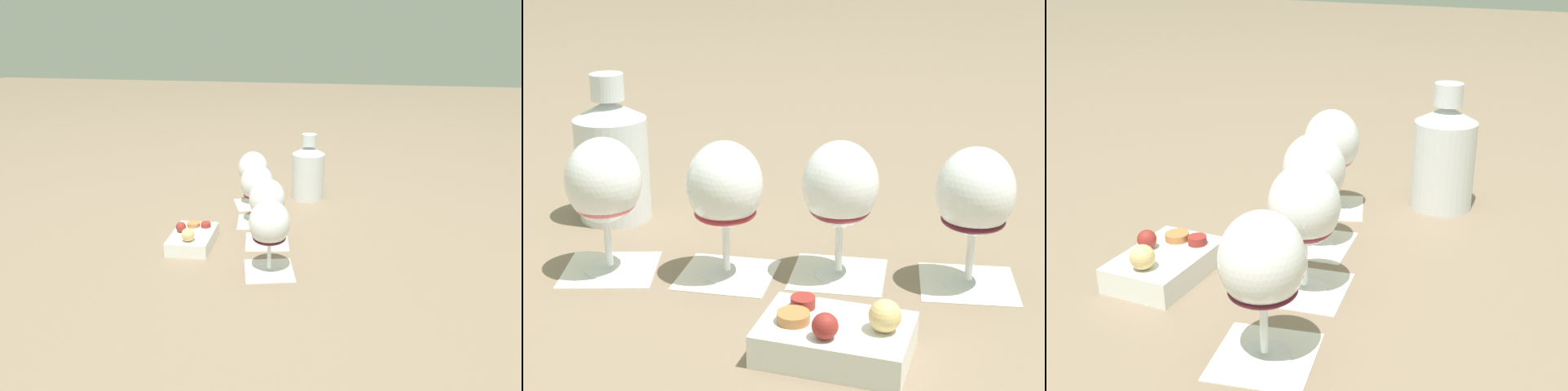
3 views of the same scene
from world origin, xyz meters
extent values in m
plane|color=#7F6B56|center=(0.00, 0.00, 0.00)|extent=(8.00, 8.00, 0.00)
cube|color=silver|center=(-0.21, -0.07, 0.00)|extent=(0.15, 0.14, 0.00)
cube|color=silver|center=(-0.06, -0.02, 0.00)|extent=(0.13, 0.13, 0.00)
cube|color=silver|center=(0.06, 0.03, 0.00)|extent=(0.13, 0.13, 0.00)
cube|color=silver|center=(0.21, 0.06, 0.00)|extent=(0.14, 0.13, 0.00)
cylinder|color=white|center=(-0.21, -0.07, 0.00)|extent=(0.06, 0.06, 0.01)
cylinder|color=white|center=(-0.21, -0.07, 0.04)|extent=(0.01, 0.01, 0.07)
ellipsoid|color=white|center=(-0.21, -0.07, 0.12)|extent=(0.09, 0.09, 0.11)
ellipsoid|color=#D45A64|center=(-0.21, -0.07, 0.09)|extent=(0.07, 0.07, 0.04)
cylinder|color=white|center=(-0.06, -0.02, 0.00)|extent=(0.06, 0.06, 0.01)
cylinder|color=white|center=(-0.06, -0.02, 0.04)|extent=(0.01, 0.01, 0.07)
ellipsoid|color=white|center=(-0.06, -0.02, 0.12)|extent=(0.09, 0.09, 0.11)
ellipsoid|color=maroon|center=(-0.06, -0.02, 0.08)|extent=(0.07, 0.07, 0.02)
cylinder|color=white|center=(0.06, 0.03, 0.00)|extent=(0.06, 0.06, 0.01)
cylinder|color=white|center=(0.06, 0.03, 0.04)|extent=(0.01, 0.01, 0.07)
ellipsoid|color=white|center=(0.06, 0.03, 0.12)|extent=(0.09, 0.09, 0.11)
ellipsoid|color=maroon|center=(0.06, 0.03, 0.09)|extent=(0.07, 0.07, 0.03)
cylinder|color=white|center=(0.21, 0.06, 0.00)|extent=(0.06, 0.06, 0.01)
cylinder|color=white|center=(0.21, 0.06, 0.04)|extent=(0.01, 0.01, 0.07)
ellipsoid|color=white|center=(0.21, 0.06, 0.12)|extent=(0.09, 0.09, 0.11)
ellipsoid|color=#491120|center=(0.21, 0.06, 0.08)|extent=(0.07, 0.07, 0.02)
cylinder|color=silver|center=(-0.30, 0.10, 0.07)|extent=(0.10, 0.10, 0.15)
cone|color=silver|center=(-0.30, 0.10, 0.16)|extent=(0.10, 0.10, 0.03)
cylinder|color=silver|center=(-0.30, 0.10, 0.19)|extent=(0.05, 0.05, 0.04)
cube|color=white|center=(0.12, -0.15, 0.02)|extent=(0.16, 0.11, 0.03)
sphere|color=#DBB775|center=(0.17, -0.15, 0.05)|extent=(0.03, 0.03, 0.03)
cylinder|color=#B2703D|center=(0.08, -0.16, 0.04)|extent=(0.03, 0.03, 0.01)
sphere|color=maroon|center=(0.12, -0.18, 0.05)|extent=(0.03, 0.03, 0.03)
cylinder|color=maroon|center=(0.08, -0.13, 0.04)|extent=(0.03, 0.03, 0.01)
camera|label=1|loc=(1.14, 0.23, 0.51)|focal=32.00mm
camera|label=2|loc=(0.34, -0.82, 0.42)|focal=55.00mm
camera|label=3|loc=(0.72, 0.39, 0.42)|focal=45.00mm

